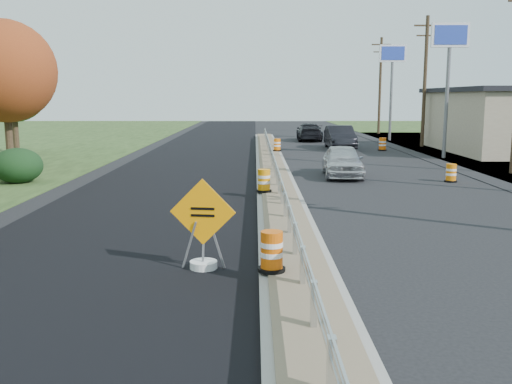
{
  "coord_description": "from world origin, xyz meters",
  "views": [
    {
      "loc": [
        -0.88,
        -18.15,
        3.64
      ],
      "look_at": [
        -0.85,
        -2.94,
        1.1
      ],
      "focal_mm": 40.0,
      "sensor_mm": 36.0,
      "label": 1
    }
  ],
  "objects_px": {
    "barrel_median_mid": "(264,181)",
    "car_silver": "(343,161)",
    "barrel_shoulder_near": "(451,173)",
    "barrel_shoulder_mid": "(382,144)",
    "barrel_shoulder_far": "(350,136)",
    "car_dark_mid": "(340,137)",
    "barrel_median_near": "(272,252)",
    "car_dark_far": "(309,132)",
    "barrel_median_far": "(277,145)",
    "caution_sign": "(203,246)"
  },
  "relations": [
    {
      "from": "barrel_median_far",
      "to": "car_dark_mid",
      "type": "height_order",
      "value": "car_dark_mid"
    },
    {
      "from": "barrel_median_near",
      "to": "barrel_shoulder_far",
      "type": "relative_size",
      "value": 0.99
    },
    {
      "from": "barrel_median_near",
      "to": "barrel_shoulder_mid",
      "type": "height_order",
      "value": "barrel_median_near"
    },
    {
      "from": "caution_sign",
      "to": "barrel_median_mid",
      "type": "bearing_deg",
      "value": 88.16
    },
    {
      "from": "barrel_median_far",
      "to": "barrel_shoulder_mid",
      "type": "xyz_separation_m",
      "value": [
        7.36,
        2.74,
        -0.18
      ]
    },
    {
      "from": "barrel_shoulder_mid",
      "to": "car_dark_mid",
      "type": "distance_m",
      "value": 3.06
    },
    {
      "from": "barrel_median_mid",
      "to": "barrel_shoulder_mid",
      "type": "height_order",
      "value": "barrel_median_mid"
    },
    {
      "from": "barrel_median_mid",
      "to": "barrel_shoulder_far",
      "type": "distance_m",
      "value": 29.32
    },
    {
      "from": "barrel_median_mid",
      "to": "barrel_shoulder_far",
      "type": "height_order",
      "value": "barrel_median_mid"
    },
    {
      "from": "barrel_shoulder_near",
      "to": "car_silver",
      "type": "distance_m",
      "value": 4.79
    },
    {
      "from": "barrel_shoulder_near",
      "to": "barrel_shoulder_mid",
      "type": "distance_m",
      "value": 14.72
    },
    {
      "from": "car_dark_mid",
      "to": "barrel_median_far",
      "type": "bearing_deg",
      "value": -138.87
    },
    {
      "from": "barrel_shoulder_mid",
      "to": "car_silver",
      "type": "xyz_separation_m",
      "value": [
        -4.73,
        -12.98,
        0.31
      ]
    },
    {
      "from": "barrel_median_mid",
      "to": "car_silver",
      "type": "relative_size",
      "value": 0.19
    },
    {
      "from": "barrel_median_near",
      "to": "barrel_shoulder_near",
      "type": "height_order",
      "value": "barrel_median_near"
    },
    {
      "from": "barrel_median_far",
      "to": "car_dark_far",
      "type": "distance_m",
      "value": 12.3
    },
    {
      "from": "caution_sign",
      "to": "car_dark_far",
      "type": "bearing_deg",
      "value": 88.64
    },
    {
      "from": "barrel_median_far",
      "to": "barrel_median_near",
      "type": "bearing_deg",
      "value": -92.47
    },
    {
      "from": "caution_sign",
      "to": "car_silver",
      "type": "distance_m",
      "value": 15.29
    },
    {
      "from": "barrel_median_near",
      "to": "barrel_shoulder_far",
      "type": "xyz_separation_m",
      "value": [
        7.8,
        37.83,
        -0.22
      ]
    },
    {
      "from": "car_dark_far",
      "to": "barrel_shoulder_near",
      "type": "bearing_deg",
      "value": 101.44
    },
    {
      "from": "barrel_median_near",
      "to": "car_silver",
      "type": "distance_m",
      "value": 15.74
    },
    {
      "from": "barrel_shoulder_near",
      "to": "barrel_median_near",
      "type": "bearing_deg",
      "value": -121.11
    },
    {
      "from": "barrel_median_mid",
      "to": "car_dark_far",
      "type": "distance_m",
      "value": 28.16
    },
    {
      "from": "car_dark_mid",
      "to": "car_dark_far",
      "type": "relative_size",
      "value": 0.98
    },
    {
      "from": "barrel_shoulder_far",
      "to": "car_dark_mid",
      "type": "xyz_separation_m",
      "value": [
        -2.1,
        -8.31,
        0.43
      ]
    },
    {
      "from": "barrel_shoulder_far",
      "to": "barrel_median_mid",
      "type": "bearing_deg",
      "value": -105.44
    },
    {
      "from": "barrel_median_far",
      "to": "car_silver",
      "type": "bearing_deg",
      "value": -75.59
    },
    {
      "from": "barrel_median_near",
      "to": "car_dark_mid",
      "type": "distance_m",
      "value": 30.06
    },
    {
      "from": "barrel_median_near",
      "to": "car_silver",
      "type": "bearing_deg",
      "value": 76.29
    },
    {
      "from": "car_silver",
      "to": "car_dark_far",
      "type": "relative_size",
      "value": 0.84
    },
    {
      "from": "barrel_shoulder_near",
      "to": "car_dark_mid",
      "type": "relative_size",
      "value": 0.16
    },
    {
      "from": "barrel_median_near",
      "to": "barrel_shoulder_near",
      "type": "bearing_deg",
      "value": 58.89
    },
    {
      "from": "barrel_median_near",
      "to": "caution_sign",
      "type": "bearing_deg",
      "value": 148.0
    },
    {
      "from": "car_silver",
      "to": "barrel_median_mid",
      "type": "bearing_deg",
      "value": -119.41
    },
    {
      "from": "barrel_median_far",
      "to": "barrel_shoulder_far",
      "type": "height_order",
      "value": "barrel_median_far"
    },
    {
      "from": "barrel_shoulder_near",
      "to": "car_silver",
      "type": "bearing_deg",
      "value": 158.58
    },
    {
      "from": "barrel_shoulder_mid",
      "to": "car_dark_mid",
      "type": "relative_size",
      "value": 0.18
    },
    {
      "from": "barrel_median_near",
      "to": "barrel_median_far",
      "type": "xyz_separation_m",
      "value": [
        1.1,
        25.52,
        -0.01
      ]
    },
    {
      "from": "barrel_median_near",
      "to": "barrel_median_mid",
      "type": "xyz_separation_m",
      "value": [
        -0.0,
        9.57,
        0.01
      ]
    },
    {
      "from": "barrel_median_mid",
      "to": "barrel_shoulder_far",
      "type": "xyz_separation_m",
      "value": [
        7.8,
        28.26,
        -0.23
      ]
    },
    {
      "from": "barrel_shoulder_near",
      "to": "barrel_shoulder_far",
      "type": "xyz_separation_m",
      "value": [
        -0.37,
        24.28,
        0.01
      ]
    },
    {
      "from": "barrel_shoulder_mid",
      "to": "car_dark_far",
      "type": "distance_m",
      "value": 10.05
    },
    {
      "from": "car_silver",
      "to": "car_dark_far",
      "type": "bearing_deg",
      "value": 92.23
    },
    {
      "from": "caution_sign",
      "to": "barrel_median_near",
      "type": "bearing_deg",
      "value": -24.45
    },
    {
      "from": "caution_sign",
      "to": "barrel_shoulder_mid",
      "type": "bearing_deg",
      "value": 77.67
    },
    {
      "from": "car_dark_mid",
      "to": "caution_sign",
      "type": "bearing_deg",
      "value": -103.85
    },
    {
      "from": "car_dark_far",
      "to": "barrel_shoulder_mid",
      "type": "bearing_deg",
      "value": 116.73
    },
    {
      "from": "barrel_shoulder_far",
      "to": "caution_sign",
      "type": "bearing_deg",
      "value": -104.04
    },
    {
      "from": "barrel_median_near",
      "to": "barrel_shoulder_far",
      "type": "distance_m",
      "value": 38.62
    }
  ]
}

